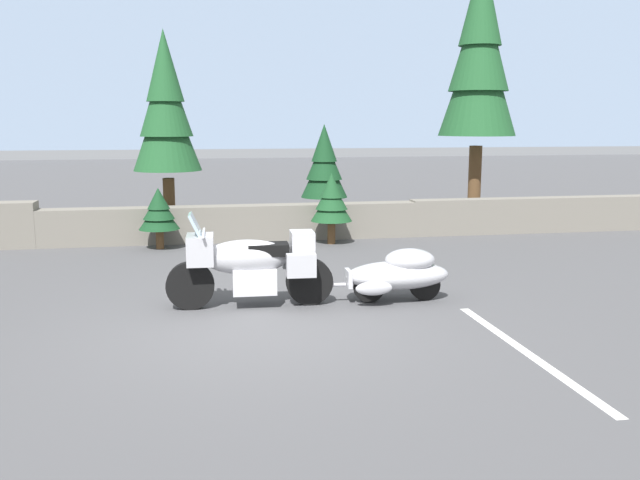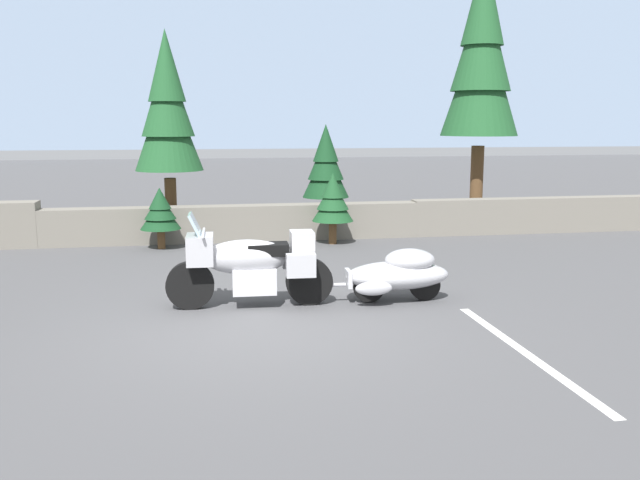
{
  "view_description": "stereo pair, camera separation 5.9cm",
  "coord_description": "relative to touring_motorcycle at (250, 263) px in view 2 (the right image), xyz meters",
  "views": [
    {
      "loc": [
        -0.74,
        -8.3,
        2.55
      ],
      "look_at": [
        0.99,
        1.31,
        0.85
      ],
      "focal_mm": 38.28,
      "sensor_mm": 36.0,
      "label": 1
    },
    {
      "loc": [
        -0.68,
        -8.31,
        2.55
      ],
      "look_at": [
        0.99,
        1.31,
        0.85
      ],
      "focal_mm": 38.28,
      "sensor_mm": 36.0,
      "label": 2
    }
  ],
  "objects": [
    {
      "name": "stone_guard_wall",
      "position": [
        -0.88,
        5.37,
        -0.2
      ],
      "size": [
        24.0,
        0.53,
        0.94
      ],
      "color": "slate",
      "rests_on": "ground"
    },
    {
      "name": "distant_ridgeline",
      "position": [
        0.06,
        95.36,
        7.38
      ],
      "size": [
        240.0,
        80.0,
        16.0
      ],
      "primitive_type": "cube",
      "color": "#7F93AD",
      "rests_on": "ground"
    },
    {
      "name": "pine_tree_secondary",
      "position": [
        2.22,
        6.27,
        0.94
      ],
      "size": [
        1.07,
        1.07,
        2.5
      ],
      "color": "brown",
      "rests_on": "ground"
    },
    {
      "name": "parking_stripe_marker",
      "position": [
        2.89,
        -2.45,
        -0.62
      ],
      "size": [
        0.12,
        3.6,
        0.01
      ],
      "primitive_type": "cube",
      "color": "silver",
      "rests_on": "ground"
    },
    {
      "name": "car_shaped_trailer",
      "position": [
        2.11,
        -0.07,
        -0.21
      ],
      "size": [
        2.21,
        0.8,
        0.76
      ],
      "color": "black",
      "rests_on": "ground"
    },
    {
      "name": "pine_tree_far_right",
      "position": [
        -1.31,
        6.28,
        2.21
      ],
      "size": [
        1.49,
        1.49,
        4.53
      ],
      "color": "brown",
      "rests_on": "ground"
    },
    {
      "name": "pine_tree_tall",
      "position": [
        6.37,
        7.36,
        3.58
      ],
      "size": [
        1.94,
        1.94,
        6.71
      ],
      "color": "brown",
      "rests_on": "ground"
    },
    {
      "name": "touring_motorcycle",
      "position": [
        0.0,
        0.0,
        0.0
      ],
      "size": [
        2.31,
        0.78,
        1.33
      ],
      "color": "black",
      "rests_on": "ground"
    },
    {
      "name": "pine_sapling_near",
      "position": [
        -1.46,
        4.71,
        0.16
      ],
      "size": [
        0.82,
        0.82,
        1.24
      ],
      "color": "brown",
      "rests_on": "ground"
    },
    {
      "name": "ground_plane",
      "position": [
        0.06,
        -0.95,
        -0.62
      ],
      "size": [
        80.0,
        80.0,
        0.0
      ],
      "primitive_type": "plane",
      "color": "#4C4C4F"
    },
    {
      "name": "pine_sapling_farther",
      "position": [
        2.07,
        4.67,
        0.31
      ],
      "size": [
        0.87,
        0.87,
        1.5
      ],
      "color": "brown",
      "rests_on": "ground"
    }
  ]
}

